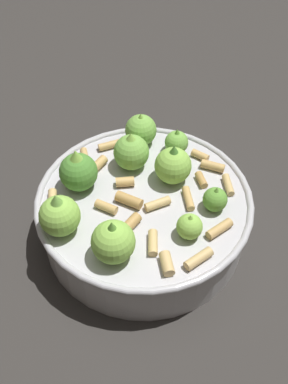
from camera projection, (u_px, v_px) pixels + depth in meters
ground_plane at (144, 231)px, 0.57m from camera, size 2.40×2.40×0.00m
cooking_pan at (142, 209)px, 0.54m from camera, size 0.26×0.26×0.12m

